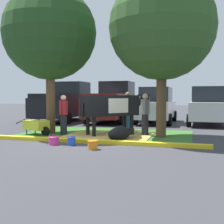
{
  "coord_description": "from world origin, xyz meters",
  "views": [
    {
      "loc": [
        3.55,
        -9.09,
        1.53
      ],
      "look_at": [
        0.4,
        1.79,
        0.9
      ],
      "focal_mm": 46.28,
      "sensor_mm": 36.0,
      "label": 1
    }
  ],
  "objects_px": {
    "shade_tree_right": "(162,27)",
    "cow_holstein": "(113,106)",
    "shade_tree_left": "(50,34)",
    "person_handler": "(128,110)",
    "hatchback_white": "(156,106)",
    "bucket_blue": "(71,141)",
    "pickup_truck_maroon": "(113,103)",
    "person_visitor_far": "(64,114)",
    "pickup_truck_black": "(66,103)",
    "sedan_silver": "(208,106)",
    "bucket_pink": "(54,140)",
    "bucket_orange": "(93,145)",
    "wheelbarrow": "(37,125)",
    "person_visitor_near": "(145,113)",
    "calf_lying": "(120,134)"
  },
  "relations": [
    {
      "from": "cow_holstein",
      "to": "hatchback_white",
      "type": "distance_m",
      "value": 5.6
    },
    {
      "from": "person_visitor_near",
      "to": "bucket_blue",
      "type": "xyz_separation_m",
      "value": [
        -1.83,
        -2.74,
        -0.73
      ]
    },
    {
      "from": "bucket_orange",
      "to": "pickup_truck_black",
      "type": "distance_m",
      "value": 9.8
    },
    {
      "from": "bucket_orange",
      "to": "pickup_truck_maroon",
      "type": "height_order",
      "value": "pickup_truck_maroon"
    },
    {
      "from": "calf_lying",
      "to": "person_visitor_near",
      "type": "distance_m",
      "value": 1.64
    },
    {
      "from": "sedan_silver",
      "to": "wheelbarrow",
      "type": "bearing_deg",
      "value": -136.68
    },
    {
      "from": "pickup_truck_maroon",
      "to": "shade_tree_right",
      "type": "bearing_deg",
      "value": -59.31
    },
    {
      "from": "hatchback_white",
      "to": "sedan_silver",
      "type": "relative_size",
      "value": 1.0
    },
    {
      "from": "shade_tree_left",
      "to": "person_visitor_far",
      "type": "bearing_deg",
      "value": -26.29
    },
    {
      "from": "cow_holstein",
      "to": "bucket_pink",
      "type": "xyz_separation_m",
      "value": [
        -1.14,
        -2.74,
        -1.01
      ]
    },
    {
      "from": "pickup_truck_maroon",
      "to": "sedan_silver",
      "type": "bearing_deg",
      "value": -3.82
    },
    {
      "from": "bucket_blue",
      "to": "bucket_orange",
      "type": "height_order",
      "value": "bucket_blue"
    },
    {
      "from": "wheelbarrow",
      "to": "pickup_truck_black",
      "type": "relative_size",
      "value": 0.3
    },
    {
      "from": "bucket_orange",
      "to": "bucket_pink",
      "type": "bearing_deg",
      "value": 164.34
    },
    {
      "from": "person_visitor_near",
      "to": "hatchback_white",
      "type": "xyz_separation_m",
      "value": [
        -0.29,
        5.47,
        0.11
      ]
    },
    {
      "from": "wheelbarrow",
      "to": "person_handler",
      "type": "bearing_deg",
      "value": 37.3
    },
    {
      "from": "person_handler",
      "to": "bucket_blue",
      "type": "height_order",
      "value": "person_handler"
    },
    {
      "from": "bucket_blue",
      "to": "shade_tree_left",
      "type": "bearing_deg",
      "value": 129.36
    },
    {
      "from": "bucket_pink",
      "to": "pickup_truck_black",
      "type": "height_order",
      "value": "pickup_truck_black"
    },
    {
      "from": "shade_tree_left",
      "to": "bucket_orange",
      "type": "xyz_separation_m",
      "value": [
        2.87,
        -2.9,
        -3.91
      ]
    },
    {
      "from": "bucket_orange",
      "to": "shade_tree_left",
      "type": "bearing_deg",
      "value": 134.73
    },
    {
      "from": "person_handler",
      "to": "sedan_silver",
      "type": "xyz_separation_m",
      "value": [
        3.48,
        3.84,
        0.06
      ]
    },
    {
      "from": "cow_holstein",
      "to": "hatchback_white",
      "type": "xyz_separation_m",
      "value": [
        0.99,
        5.51,
        -0.16
      ]
    },
    {
      "from": "hatchback_white",
      "to": "shade_tree_left",
      "type": "bearing_deg",
      "value": -121.68
    },
    {
      "from": "pickup_truck_black",
      "to": "pickup_truck_maroon",
      "type": "distance_m",
      "value": 2.93
    },
    {
      "from": "person_visitor_far",
      "to": "pickup_truck_black",
      "type": "relative_size",
      "value": 0.29
    },
    {
      "from": "person_handler",
      "to": "pickup_truck_maroon",
      "type": "xyz_separation_m",
      "value": [
        -1.86,
        4.2,
        0.19
      ]
    },
    {
      "from": "bucket_orange",
      "to": "shade_tree_right",
      "type": "bearing_deg",
      "value": 61.0
    },
    {
      "from": "person_visitor_far",
      "to": "hatchback_white",
      "type": "relative_size",
      "value": 0.35
    },
    {
      "from": "hatchback_white",
      "to": "bucket_blue",
      "type": "bearing_deg",
      "value": -100.65
    },
    {
      "from": "person_visitor_near",
      "to": "bucket_blue",
      "type": "height_order",
      "value": "person_visitor_near"
    },
    {
      "from": "shade_tree_left",
      "to": "wheelbarrow",
      "type": "xyz_separation_m",
      "value": [
        -0.27,
        -0.65,
        -3.66
      ]
    },
    {
      "from": "shade_tree_left",
      "to": "person_visitor_far",
      "type": "height_order",
      "value": "shade_tree_left"
    },
    {
      "from": "bucket_orange",
      "to": "hatchback_white",
      "type": "xyz_separation_m",
      "value": [
        0.68,
        8.65,
        0.85
      ]
    },
    {
      "from": "shade_tree_left",
      "to": "person_handler",
      "type": "distance_m",
      "value": 4.56
    },
    {
      "from": "shade_tree_right",
      "to": "wheelbarrow",
      "type": "height_order",
      "value": "shade_tree_right"
    },
    {
      "from": "bucket_blue",
      "to": "hatchback_white",
      "type": "xyz_separation_m",
      "value": [
        1.54,
        8.21,
        0.84
      ]
    },
    {
      "from": "cow_holstein",
      "to": "pickup_truck_black",
      "type": "distance_m",
      "value": 6.98
    },
    {
      "from": "person_visitor_far",
      "to": "cow_holstein",
      "type": "bearing_deg",
      "value": 18.81
    },
    {
      "from": "shade_tree_right",
      "to": "cow_holstein",
      "type": "distance_m",
      "value": 3.45
    },
    {
      "from": "shade_tree_right",
      "to": "bucket_orange",
      "type": "distance_m",
      "value": 5.1
    },
    {
      "from": "wheelbarrow",
      "to": "pickup_truck_maroon",
      "type": "distance_m",
      "value": 6.73
    },
    {
      "from": "bucket_pink",
      "to": "bucket_orange",
      "type": "relative_size",
      "value": 1.09
    },
    {
      "from": "cow_holstein",
      "to": "pickup_truck_maroon",
      "type": "relative_size",
      "value": 0.48
    },
    {
      "from": "person_visitor_near",
      "to": "bucket_pink",
      "type": "relative_size",
      "value": 4.79
    },
    {
      "from": "person_handler",
      "to": "wheelbarrow",
      "type": "xyz_separation_m",
      "value": [
        -3.11,
        -2.37,
        -0.53
      ]
    },
    {
      "from": "shade_tree_right",
      "to": "bucket_pink",
      "type": "bearing_deg",
      "value": -140.67
    },
    {
      "from": "shade_tree_left",
      "to": "person_visitor_far",
      "type": "relative_size",
      "value": 3.79
    },
    {
      "from": "shade_tree_right",
      "to": "person_visitor_far",
      "type": "xyz_separation_m",
      "value": [
        -3.73,
        -0.38,
        -3.17
      ]
    },
    {
      "from": "bucket_blue",
      "to": "sedan_silver",
      "type": "xyz_separation_m",
      "value": [
        4.31,
        8.01,
        0.84
      ]
    }
  ]
}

